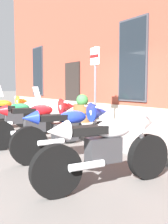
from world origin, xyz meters
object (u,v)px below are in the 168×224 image
object	(u,v)px
motorcycle_green_touring	(12,116)
motorcycle_white_sport	(112,145)
motorcycle_orange_sport	(3,111)
motorcycle_red_sport	(41,120)
motorcycle_blue_sport	(71,129)
parking_sign	(95,76)
barrel_planter	(82,110)

from	to	relation	value
motorcycle_green_touring	motorcycle_white_sport	distance (m)	4.00
motorcycle_orange_sport	motorcycle_red_sport	xyz separation A→B (m)	(2.65, 0.03, 0.01)
motorcycle_blue_sport	parking_sign	bearing A→B (deg)	133.65
motorcycle_green_touring	parking_sign	size ratio (longest dim) A/B	0.92
motorcycle_blue_sport	motorcycle_red_sport	bearing A→B (deg)	-179.15
motorcycle_white_sport	parking_sign	distance (m)	3.76
motorcycle_blue_sport	motorcycle_white_sport	xyz separation A→B (m)	(1.40, -0.23, 0.00)
motorcycle_orange_sport	motorcycle_green_touring	world-z (taller)	motorcycle_green_touring
motorcycle_orange_sport	motorcycle_blue_sport	xyz separation A→B (m)	(3.90, 0.05, -0.01)
motorcycle_red_sport	motorcycle_blue_sport	distance (m)	1.25
motorcycle_green_touring	motorcycle_red_sport	size ratio (longest dim) A/B	0.95
motorcycle_orange_sport	parking_sign	size ratio (longest dim) A/B	0.99
motorcycle_red_sport	barrel_planter	xyz separation A→B (m)	(-2.03, 2.42, -0.05)
motorcycle_green_touring	motorcycle_blue_sport	distance (m)	2.61
barrel_planter	motorcycle_green_touring	bearing A→B (deg)	-75.60
motorcycle_green_touring	motorcycle_red_sport	xyz separation A→B (m)	(1.35, 0.20, 0.02)
motorcycle_white_sport	barrel_planter	distance (m)	5.37
barrel_planter	motorcycle_red_sport	bearing A→B (deg)	-50.09
motorcycle_red_sport	barrel_planter	size ratio (longest dim) A/B	2.35
motorcycle_orange_sport	motorcycle_blue_sport	distance (m)	3.90
motorcycle_white_sport	barrel_planter	xyz separation A→B (m)	(-4.68, 2.64, -0.04)
motorcycle_orange_sport	motorcycle_blue_sport	size ratio (longest dim) A/B	1.08
motorcycle_green_touring	motorcycle_white_sport	bearing A→B (deg)	-0.28
motorcycle_white_sport	motorcycle_orange_sport	bearing A→B (deg)	178.04
motorcycle_white_sport	barrel_planter	world-z (taller)	barrel_planter
motorcycle_green_touring	parking_sign	distance (m)	2.40
motorcycle_white_sport	motorcycle_green_touring	bearing A→B (deg)	179.72
motorcycle_white_sport	parking_sign	world-z (taller)	parking_sign
motorcycle_green_touring	barrel_planter	world-z (taller)	motorcycle_green_touring
motorcycle_red_sport	motorcycle_blue_sport	xyz separation A→B (m)	(1.25, 0.02, -0.01)
motorcycle_orange_sport	parking_sign	distance (m)	3.05
motorcycle_orange_sport	motorcycle_white_sport	size ratio (longest dim) A/B	1.08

